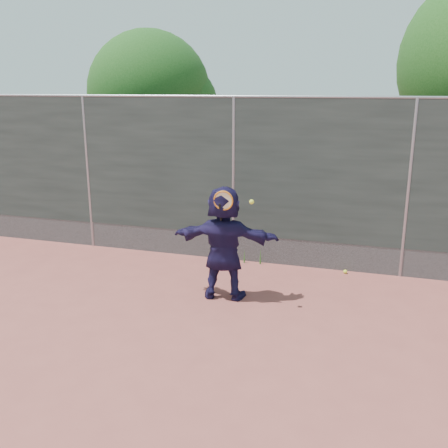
# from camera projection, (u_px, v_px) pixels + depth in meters

# --- Properties ---
(ground) EXTENTS (80.00, 80.00, 0.00)m
(ground) POSITION_uv_depth(u_px,v_px,m) (157.00, 349.00, 6.23)
(ground) COLOR #9E4C42
(ground) RESTS_ON ground
(player) EXTENTS (1.67, 0.66, 1.76)m
(player) POSITION_uv_depth(u_px,v_px,m) (224.00, 243.00, 7.55)
(player) COLOR #1D163E
(player) RESTS_ON ground
(ball_ground) EXTENTS (0.07, 0.07, 0.07)m
(ball_ground) POSITION_uv_depth(u_px,v_px,m) (345.00, 272.00, 8.74)
(ball_ground) COLOR #EBFA37
(ball_ground) RESTS_ON ground
(fence) EXTENTS (20.00, 0.06, 3.03)m
(fence) POSITION_uv_depth(u_px,v_px,m) (233.00, 177.00, 9.05)
(fence) COLOR #38423D
(fence) RESTS_ON ground
(swing_action) EXTENTS (0.62, 0.19, 0.51)m
(swing_action) POSITION_uv_depth(u_px,v_px,m) (226.00, 202.00, 7.16)
(swing_action) COLOR orange
(swing_action) RESTS_ON ground
(tree_left) EXTENTS (3.15, 3.00, 4.53)m
(tree_left) POSITION_uv_depth(u_px,v_px,m) (156.00, 96.00, 12.30)
(tree_left) COLOR #382314
(tree_left) RESTS_ON ground
(weed_clump) EXTENTS (0.68, 0.07, 0.30)m
(weed_clump) POSITION_uv_depth(u_px,v_px,m) (247.00, 256.00, 9.24)
(weed_clump) COLOR #387226
(weed_clump) RESTS_ON ground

